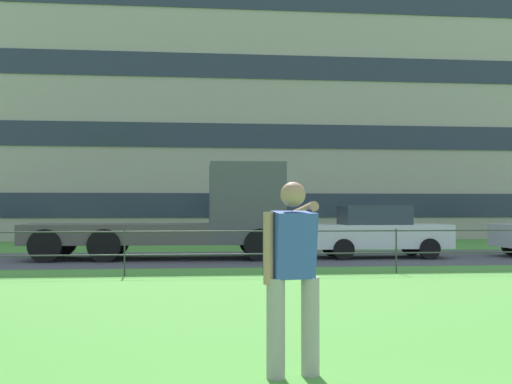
% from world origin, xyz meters
% --- Properties ---
extents(street_strip, '(80.00, 6.13, 0.01)m').
position_xyz_m(street_strip, '(0.00, 18.14, 0.00)').
color(street_strip, '#4C4C51').
rests_on(street_strip, ground).
extents(park_fence, '(30.13, 0.04, 1.00)m').
position_xyz_m(park_fence, '(0.00, 13.33, 0.66)').
color(park_fence, '#333833').
rests_on(park_fence, ground).
extents(person_thrower, '(0.51, 0.83, 1.68)m').
position_xyz_m(person_thrower, '(-0.88, 4.31, 0.91)').
color(person_thrower, gray).
rests_on(person_thrower, ground).
extents(flatbed_truck_left, '(7.37, 2.61, 2.75)m').
position_xyz_m(flatbed_truck_left, '(-1.39, 18.18, 1.22)').
color(flatbed_truck_left, '#4C4C51').
rests_on(flatbed_truck_left, ground).
extents(car_white_far_right, '(4.03, 1.87, 1.54)m').
position_xyz_m(car_white_far_right, '(3.96, 17.96, 0.78)').
color(car_white_far_right, silver).
rests_on(car_white_far_right, ground).
extents(apartment_building_background, '(32.38, 15.95, 16.28)m').
position_xyz_m(apartment_building_background, '(2.05, 37.10, 8.14)').
color(apartment_building_background, '#ADA393').
rests_on(apartment_building_background, ground).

